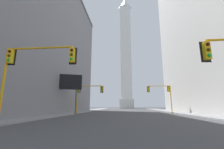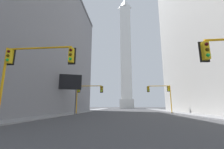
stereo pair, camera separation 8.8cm
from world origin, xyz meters
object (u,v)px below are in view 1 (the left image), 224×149
at_px(obelisk, 126,51).
at_px(traffic_light_mid_right, 163,92).
at_px(traffic_light_mid_left, 86,92).
at_px(billboard_sign, 66,83).
at_px(traffic_light_near_left, 29,64).

distance_m(obelisk, traffic_light_mid_right, 65.82).
distance_m(traffic_light_mid_left, traffic_light_mid_right, 16.71).
relative_size(obelisk, traffic_light_mid_right, 12.45).
height_order(traffic_light_mid_right, billboard_sign, billboard_sign).
height_order(traffic_light_mid_left, traffic_light_near_left, traffic_light_near_left).
distance_m(traffic_light_near_left, traffic_light_mid_right, 28.27).
relative_size(traffic_light_near_left, traffic_light_mid_right, 1.00).
distance_m(obelisk, traffic_light_mid_left, 70.72).
height_order(traffic_light_mid_left, traffic_light_mid_right, traffic_light_mid_right).
distance_m(traffic_light_mid_right, billboard_sign, 20.68).
xyz_separation_m(traffic_light_mid_left, traffic_light_near_left, (0.50, -18.40, 0.42)).
bearing_deg(traffic_light_near_left, obelisk, 84.72).
bearing_deg(traffic_light_mid_left, traffic_light_mid_right, 18.65).
relative_size(obelisk, billboard_sign, 9.99).
xyz_separation_m(traffic_light_mid_right, billboard_sign, (-19.39, -7.09, 1.25)).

